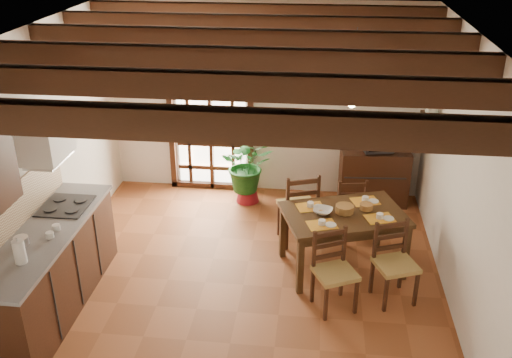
# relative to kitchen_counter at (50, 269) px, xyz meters

# --- Properties ---
(ground_plane) EXTENTS (5.00, 5.00, 0.00)m
(ground_plane) POSITION_rel_kitchen_counter_xyz_m (1.96, 0.60, -0.47)
(ground_plane) COLOR brown
(room_shell) EXTENTS (4.52, 5.02, 2.81)m
(room_shell) POSITION_rel_kitchen_counter_xyz_m (1.96, 0.60, 1.34)
(room_shell) COLOR silver
(room_shell) RESTS_ON ground_plane
(ceiling_beams) EXTENTS (4.50, 4.34, 0.20)m
(ceiling_beams) POSITION_rel_kitchen_counter_xyz_m (1.96, 0.60, 2.22)
(ceiling_beams) COLOR black
(ceiling_beams) RESTS_ON room_shell
(french_door) EXTENTS (1.26, 0.11, 2.32)m
(french_door) POSITION_rel_kitchen_counter_xyz_m (1.16, 3.05, 0.70)
(french_door) COLOR white
(french_door) RESTS_ON ground_plane
(kitchen_counter) EXTENTS (0.64, 2.25, 1.38)m
(kitchen_counter) POSITION_rel_kitchen_counter_xyz_m (0.00, 0.00, 0.00)
(kitchen_counter) COLOR #331B10
(kitchen_counter) RESTS_ON ground_plane
(range_hood) EXTENTS (0.38, 0.60, 0.54)m
(range_hood) POSITION_rel_kitchen_counter_xyz_m (-0.09, 0.55, 1.26)
(range_hood) COLOR white
(range_hood) RESTS_ON room_shell
(counter_items) EXTENTS (0.50, 1.43, 0.25)m
(counter_items) POSITION_rel_kitchen_counter_xyz_m (0.00, 0.09, 0.49)
(counter_items) COLOR black
(counter_items) RESTS_ON kitchen_counter
(dining_table) EXTENTS (1.56, 1.26, 0.74)m
(dining_table) POSITION_rel_kitchen_counter_xyz_m (3.06, 1.09, 0.17)
(dining_table) COLOR #3B2613
(dining_table) RESTS_ON ground_plane
(chair_near_left) EXTENTS (0.53, 0.53, 0.88)m
(chair_near_left) POSITION_rel_kitchen_counter_xyz_m (2.96, 0.32, -0.20)
(chair_near_left) COLOR #A78947
(chair_near_left) RESTS_ON ground_plane
(chair_near_right) EXTENTS (0.53, 0.52, 0.89)m
(chair_near_right) POSITION_rel_kitchen_counter_xyz_m (3.60, 0.54, -0.19)
(chair_near_right) COLOR #A78947
(chair_near_right) RESTS_ON ground_plane
(chair_far_left) EXTENTS (0.57, 0.56, 0.98)m
(chair_far_left) POSITION_rel_kitchen_counter_xyz_m (2.52, 1.64, -0.17)
(chair_far_left) COLOR #A78947
(chair_far_left) RESTS_ON ground_plane
(chair_far_right) EXTENTS (0.45, 0.44, 0.85)m
(chair_far_right) POSITION_rel_kitchen_counter_xyz_m (3.16, 1.85, -0.21)
(chair_far_right) COLOR #A78947
(chair_far_right) RESTS_ON ground_plane
(table_setting) EXTENTS (0.99, 0.66, 0.09)m
(table_setting) POSITION_rel_kitchen_counter_xyz_m (3.06, 1.09, 0.27)
(table_setting) COLOR orange
(table_setting) RESTS_ON dining_table
(table_bowl) EXTENTS (0.27, 0.27, 0.05)m
(table_bowl) POSITION_rel_kitchen_counter_xyz_m (2.81, 1.06, 0.29)
(table_bowl) COLOR white
(table_bowl) RESTS_ON dining_table
(sideboard) EXTENTS (0.98, 0.50, 0.81)m
(sideboard) POSITION_rel_kitchen_counter_xyz_m (3.54, 2.83, -0.07)
(sideboard) COLOR #331B10
(sideboard) RESTS_ON ground_plane
(crt_tv) EXTENTS (0.46, 0.44, 0.34)m
(crt_tv) POSITION_rel_kitchen_counter_xyz_m (3.54, 2.82, 0.53)
(crt_tv) COLOR black
(crt_tv) RESTS_ON sideboard
(fuse_box) EXTENTS (0.25, 0.03, 0.32)m
(fuse_box) POSITION_rel_kitchen_counter_xyz_m (3.46, 3.08, 1.28)
(fuse_box) COLOR white
(fuse_box) RESTS_ON room_shell
(plant_pot) EXTENTS (0.33, 0.33, 0.20)m
(plant_pot) POSITION_rel_kitchen_counter_xyz_m (1.74, 2.65, -0.36)
(plant_pot) COLOR maroon
(plant_pot) RESTS_ON ground_plane
(potted_plant) EXTENTS (2.11, 1.89, 2.08)m
(potted_plant) POSITION_rel_kitchen_counter_xyz_m (1.74, 2.65, 0.10)
(potted_plant) COLOR #144C19
(potted_plant) RESTS_ON ground_plane
(wall_shelf) EXTENTS (0.20, 0.42, 0.20)m
(wall_shelf) POSITION_rel_kitchen_counter_xyz_m (4.10, 2.20, 1.04)
(wall_shelf) COLOR #331B10
(wall_shelf) RESTS_ON room_shell
(shelf_vase) EXTENTS (0.15, 0.15, 0.15)m
(shelf_vase) POSITION_rel_kitchen_counter_xyz_m (4.10, 2.20, 1.18)
(shelf_vase) COLOR #B2BFB2
(shelf_vase) RESTS_ON wall_shelf
(shelf_flowers) EXTENTS (0.14, 0.14, 0.36)m
(shelf_flowers) POSITION_rel_kitchen_counter_xyz_m (4.10, 2.20, 1.38)
(shelf_flowers) COLOR orange
(shelf_flowers) RESTS_ON shelf_vase
(framed_picture) EXTENTS (0.03, 0.32, 0.32)m
(framed_picture) POSITION_rel_kitchen_counter_xyz_m (4.18, 2.20, 1.58)
(framed_picture) COLOR brown
(framed_picture) RESTS_ON room_shell
(pendant_lamp) EXTENTS (0.36, 0.36, 0.84)m
(pendant_lamp) POSITION_rel_kitchen_counter_xyz_m (3.06, 1.19, 1.60)
(pendant_lamp) COLOR black
(pendant_lamp) RESTS_ON room_shell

